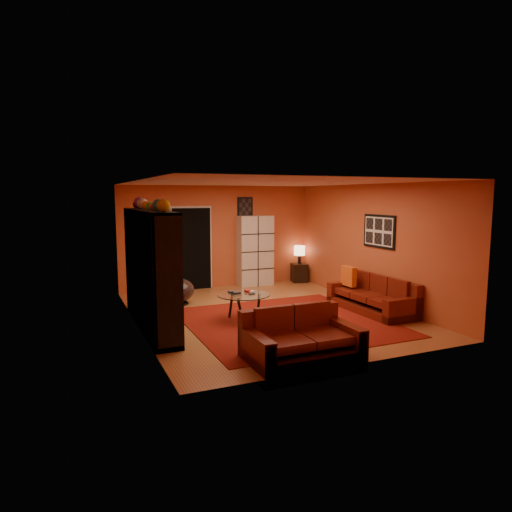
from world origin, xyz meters
name	(u,v)px	position (x,y,z in m)	size (l,w,h in m)	color
floor	(266,314)	(0.00, 0.00, 0.00)	(6.00, 6.00, 0.00)	#995A2F
ceiling	(267,182)	(0.00, 0.00, 2.60)	(6.00, 6.00, 0.00)	white
wall_back	(218,237)	(0.00, 3.00, 1.30)	(6.00, 6.00, 0.00)	#BB4C29
wall_front	(358,273)	(0.00, -3.00, 1.30)	(6.00, 6.00, 0.00)	#BB4C29
wall_left	(137,256)	(-2.50, 0.00, 1.30)	(6.00, 6.00, 0.00)	#BB4C29
wall_right	(371,244)	(2.50, 0.00, 1.30)	(6.00, 6.00, 0.00)	#BB4C29
rug	(287,322)	(0.10, -0.70, 0.01)	(3.60, 3.60, 0.01)	#62110B
doorway	(192,249)	(-0.70, 2.96, 1.02)	(0.95, 0.10, 2.04)	black
wall_art_right	(379,231)	(2.48, -0.30, 1.60)	(0.03, 1.00, 0.70)	black
wall_art_back	(245,207)	(0.75, 2.98, 2.05)	(0.42, 0.03, 0.52)	black
entertainment_unit	(150,269)	(-2.27, 0.00, 1.05)	(0.45, 3.00, 2.10)	black
tv	(153,273)	(-2.23, 0.01, 0.98)	(0.12, 0.89, 0.51)	black
sofa	(375,297)	(2.13, -0.66, 0.29)	(0.87, 2.03, 0.85)	#52120A
loveseat	(299,338)	(-0.57, -2.41, 0.28)	(1.63, 0.98, 0.85)	#52120A
throw_pillow	(349,276)	(1.95, 0.00, 0.63)	(0.12, 0.42, 0.42)	#DA5518
coffee_table	(243,297)	(-0.60, -0.27, 0.46)	(1.00, 1.00, 0.50)	silver
storage_cabinet	(255,251)	(0.95, 2.80, 0.91)	(0.91, 0.41, 1.83)	silver
bowl_chair	(178,290)	(-1.42, 1.50, 0.31)	(0.70, 0.70, 0.57)	black
side_table	(299,273)	(2.25, 2.75, 0.25)	(0.40, 0.40, 0.50)	black
table_lamp	(299,251)	(2.25, 2.75, 0.85)	(0.30, 0.30, 0.49)	black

